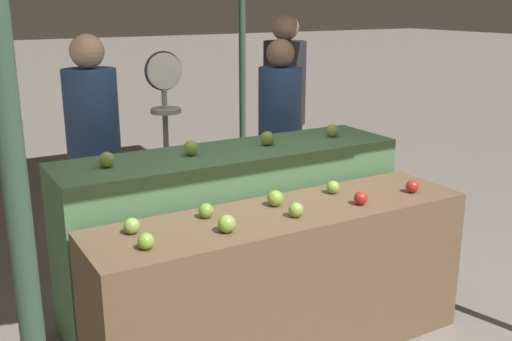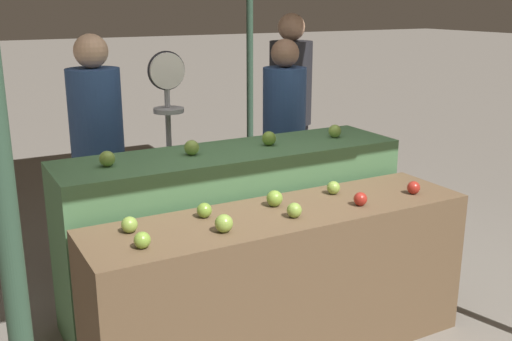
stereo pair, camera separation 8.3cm
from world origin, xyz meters
name	(u,v)px [view 2 (the right image)]	position (x,y,z in m)	size (l,w,h in m)	color
display_counter_front	(283,284)	(0.00, 0.00, 0.42)	(2.12, 0.55, 0.84)	brown
display_counter_back	(234,231)	(0.00, 0.60, 0.52)	(2.12, 0.55, 1.04)	#4C7A4C
apple_front_0	(142,240)	(-0.81, -0.11, 0.88)	(0.08, 0.08, 0.08)	#84AD3D
apple_front_1	(224,223)	(-0.40, -0.11, 0.88)	(0.09, 0.09, 0.09)	#8EB247
apple_front_2	(294,210)	(0.00, -0.10, 0.88)	(0.08, 0.08, 0.08)	#8EB247
apple_front_3	(360,199)	(0.41, -0.12, 0.87)	(0.07, 0.07, 0.07)	#AD281E
apple_front_4	(414,188)	(0.81, -0.10, 0.87)	(0.07, 0.07, 0.07)	#AD281E
apple_front_5	(129,225)	(-0.80, 0.10, 0.88)	(0.08, 0.08, 0.08)	#8EB247
apple_front_6	(204,210)	(-0.40, 0.12, 0.88)	(0.08, 0.08, 0.08)	#7AA338
apple_front_7	(275,198)	(0.00, 0.10, 0.88)	(0.09, 0.09, 0.09)	#84AD3D
apple_front_8	(333,188)	(0.40, 0.12, 0.87)	(0.08, 0.08, 0.08)	#8EB247
apple_back_0	(107,159)	(-0.76, 0.60, 1.08)	(0.09, 0.09, 0.09)	#8EB247
apple_back_1	(192,148)	(-0.26, 0.61, 1.08)	(0.09, 0.09, 0.09)	#8EB247
apple_back_2	(269,138)	(0.25, 0.60, 1.08)	(0.09, 0.09, 0.09)	#7AA338
apple_back_3	(335,131)	(0.75, 0.59, 1.08)	(0.08, 0.08, 0.08)	#8EB247
produce_scale	(169,120)	(-0.20, 1.15, 1.15)	(0.25, 0.20, 1.60)	#99999E
person_vendor_at_scale	(98,142)	(-0.60, 1.44, 0.98)	(0.47, 0.47, 1.70)	#2D2D38
person_customer_left	(290,101)	(1.27, 1.99, 1.04)	(0.41, 0.41, 1.80)	#2D2D38
person_customer_right	(284,129)	(0.83, 1.37, 0.95)	(0.34, 0.34, 1.63)	#2D2D38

